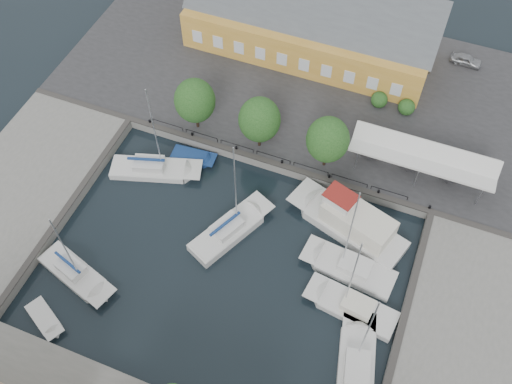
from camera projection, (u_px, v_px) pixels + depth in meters
ground at (232, 250)px, 52.98m from camera, size 140.00×140.00×0.00m
north_quay at (311, 84)px, 64.90m from camera, size 56.00×26.00×1.00m
west_quay at (19, 193)px, 56.15m from camera, size 12.00×24.00×1.00m
east_quay at (469, 353)px, 46.83m from camera, size 12.00×24.00×1.00m
quay_edge_fittings at (251, 205)px, 54.65m from camera, size 56.00×24.72×0.40m
warehouse at (307, 22)px, 65.12m from camera, size 28.56×14.00×9.55m
tent_canopy at (424, 155)px, 54.78m from camera, size 14.00×4.00×2.83m
quay_trees at (260, 120)px, 55.85m from camera, size 18.20×4.20×6.30m
car_silver at (466, 60)px, 65.59m from camera, size 3.61×1.59×1.21m
car_red at (266, 118)px, 60.18m from camera, size 2.99×4.69×1.46m
center_sailboat at (230, 231)px, 53.79m from camera, size 6.18×9.23×12.43m
trawler at (351, 224)px, 53.46m from camera, size 12.38×7.04×5.00m
east_boat_a at (350, 269)px, 51.55m from camera, size 8.97×3.81×12.28m
east_boat_b at (353, 308)px, 49.37m from camera, size 8.53×3.76×11.29m
east_boat_c at (356, 368)px, 46.37m from camera, size 4.68×9.43×11.56m
west_boat_a at (154, 170)px, 58.07m from camera, size 9.60×5.29×12.28m
west_boat_d at (76, 274)px, 51.24m from camera, size 8.34×4.67×10.88m
launch_sw at (45, 319)px, 48.96m from camera, size 4.49×3.37×0.98m
launch_nw at (193, 158)px, 59.21m from camera, size 4.85×2.25×0.88m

